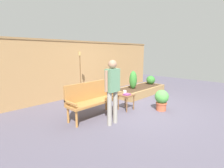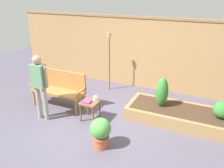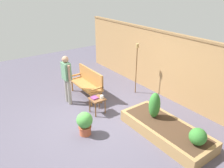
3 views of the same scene
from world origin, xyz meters
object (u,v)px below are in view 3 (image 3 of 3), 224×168
at_px(garden_bench, 88,81).
at_px(book_on_table, 94,98).
at_px(shrub_near_bench, 154,105).
at_px(shrub_far_corner, 198,137).
at_px(person_by_bench, 67,76).
at_px(cup_on_table, 102,97).
at_px(tiki_torch, 137,60).
at_px(potted_boxwood, 85,122).
at_px(side_table, 97,101).

height_order(garden_bench, book_on_table, garden_bench).
relative_size(book_on_table, shrub_near_bench, 0.28).
distance_m(shrub_far_corner, person_by_bench, 4.05).
distance_m(cup_on_table, shrub_far_corner, 2.79).
distance_m(shrub_near_bench, shrub_far_corner, 1.33).
bearing_deg(tiki_torch, potted_boxwood, -67.97).
height_order(garden_bench, person_by_bench, person_by_bench).
xyz_separation_m(shrub_near_bench, person_by_bench, (-2.50, -1.26, 0.28)).
bearing_deg(potted_boxwood, shrub_near_bench, 64.97).
bearing_deg(shrub_far_corner, tiki_torch, 163.04).
bearing_deg(side_table, tiki_torch, 101.21).
bearing_deg(shrub_far_corner, person_by_bench, -161.77).
bearing_deg(tiki_torch, shrub_near_bench, -27.78).
height_order(book_on_table, shrub_far_corner, shrub_far_corner).
relative_size(cup_on_table, shrub_near_bench, 0.19).
bearing_deg(person_by_bench, potted_boxwood, -12.27).
xyz_separation_m(book_on_table, person_by_bench, (-1.00, -0.36, 0.43)).
bearing_deg(tiki_torch, side_table, -78.79).
distance_m(potted_boxwood, tiki_torch, 2.92).
xyz_separation_m(side_table, person_by_bench, (-1.04, -0.43, 0.54)).
relative_size(side_table, shrub_far_corner, 1.25).
xyz_separation_m(tiki_torch, person_by_bench, (-0.69, -2.21, -0.26)).
height_order(garden_bench, cup_on_table, garden_bench).
relative_size(garden_bench, tiki_torch, 0.82).
relative_size(book_on_table, tiki_torch, 0.11).
bearing_deg(book_on_table, potted_boxwood, -48.19).
xyz_separation_m(shrub_near_bench, tiki_torch, (-1.81, 0.95, 0.54)).
xyz_separation_m(shrub_far_corner, person_by_bench, (-3.82, -1.26, 0.44)).
xyz_separation_m(garden_bench, shrub_near_bench, (2.55, 0.50, 0.11)).
xyz_separation_m(potted_boxwood, tiki_torch, (-1.05, 2.59, 0.84)).
distance_m(book_on_table, potted_boxwood, 1.06).
bearing_deg(cup_on_table, potted_boxwood, -56.14).
relative_size(shrub_far_corner, person_by_bench, 0.25).
xyz_separation_m(side_table, potted_boxwood, (0.69, -0.80, -0.04)).
distance_m(garden_bench, shrub_far_corner, 3.90).
relative_size(garden_bench, book_on_table, 7.40).
distance_m(side_table, person_by_bench, 1.25).
bearing_deg(person_by_bench, cup_on_table, 25.60).
xyz_separation_m(side_table, cup_on_table, (0.08, 0.11, 0.13)).
xyz_separation_m(potted_boxwood, shrub_near_bench, (0.76, 1.64, 0.30)).
distance_m(garden_bench, shrub_near_bench, 2.60).
distance_m(book_on_table, shrub_near_bench, 1.76).
relative_size(tiki_torch, person_by_bench, 1.12).
bearing_deg(book_on_table, cup_on_table, 51.67).
xyz_separation_m(garden_bench, potted_boxwood, (1.79, -1.13, -0.19)).
bearing_deg(person_by_bench, tiki_torch, 72.68).
distance_m(book_on_table, person_by_bench, 1.15).
relative_size(garden_bench, potted_boxwood, 2.29).
distance_m(potted_boxwood, shrub_far_corner, 2.65).
distance_m(shrub_near_bench, tiki_torch, 2.12).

